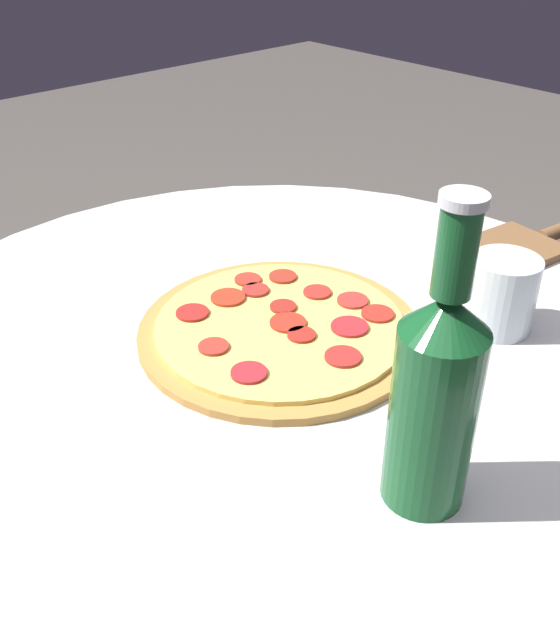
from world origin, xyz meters
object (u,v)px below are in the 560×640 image
(beer_bottle, at_px, (435,393))
(pizza_paddle, at_px, (530,242))
(pizza, at_px, (280,328))
(drinking_glass, at_px, (502,294))

(beer_bottle, xyz_separation_m, pizza_paddle, (0.50, 0.20, -0.10))
(pizza, distance_m, pizza_paddle, 0.43)
(beer_bottle, relative_size, pizza_paddle, 1.17)
(pizza_paddle, bearing_deg, beer_bottle, -150.46)
(pizza, relative_size, drinking_glass, 3.67)
(drinking_glass, bearing_deg, pizza, 141.19)
(drinking_glass, bearing_deg, pizza_paddle, 21.65)
(pizza_paddle, xyz_separation_m, drinking_glass, (-0.22, -0.09, 0.04))
(pizza, height_order, drinking_glass, drinking_glass)
(pizza, height_order, pizza_paddle, pizza)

